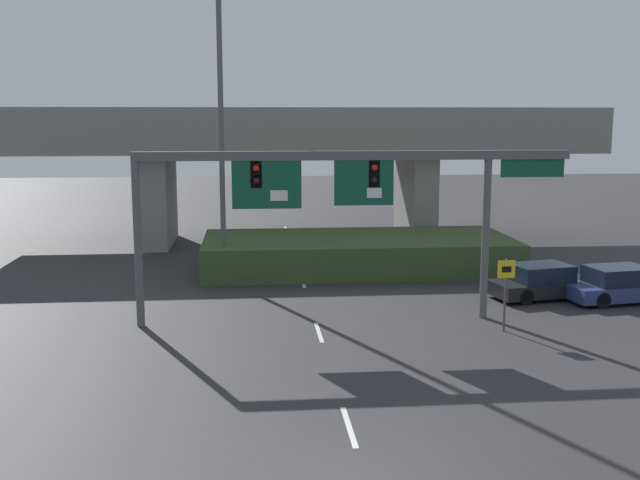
% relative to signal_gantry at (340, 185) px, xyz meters
% --- Properties ---
extents(ground_plane, '(160.00, 160.00, 0.00)m').
position_rel_signal_gantry_xyz_m(ground_plane, '(-0.87, -11.91, -4.95)').
color(ground_plane, '#2D2D30').
extents(lane_markings, '(0.14, 42.29, 0.01)m').
position_rel_signal_gantry_xyz_m(lane_markings, '(-0.87, 2.66, -4.95)').
color(lane_markings, silver).
rests_on(lane_markings, ground).
extents(signal_gantry, '(15.47, 0.44, 6.14)m').
position_rel_signal_gantry_xyz_m(signal_gantry, '(0.00, 0.00, 0.00)').
color(signal_gantry, '#515456').
rests_on(signal_gantry, ground).
extents(speed_limit_sign, '(0.60, 0.11, 2.54)m').
position_rel_signal_gantry_xyz_m(speed_limit_sign, '(5.52, -1.79, -3.30)').
color(speed_limit_sign, '#4C4C4C').
rests_on(speed_limit_sign, ground).
extents(highway_light_pole_near, '(0.70, 0.36, 17.69)m').
position_rel_signal_gantry_xyz_m(highway_light_pole_near, '(-4.39, 7.53, 4.28)').
color(highway_light_pole_near, '#515456').
rests_on(highway_light_pole_near, ground).
extents(overpass_bridge, '(35.46, 7.47, 7.83)m').
position_rel_signal_gantry_xyz_m(overpass_bridge, '(-0.87, 17.69, 0.62)').
color(overpass_bridge, gray).
rests_on(overpass_bridge, ground).
extents(grass_embankment, '(14.82, 6.50, 1.57)m').
position_rel_signal_gantry_xyz_m(grass_embankment, '(2.00, 9.39, -4.17)').
color(grass_embankment, '#384C28').
rests_on(grass_embankment, ground).
extents(parked_sedan_near_right, '(4.67, 2.71, 1.40)m').
position_rel_signal_gantry_xyz_m(parked_sedan_near_right, '(8.70, 2.77, -4.30)').
color(parked_sedan_near_right, black).
rests_on(parked_sedan_near_right, ground).
extents(parked_sedan_mid_right, '(4.66, 2.47, 1.42)m').
position_rel_signal_gantry_xyz_m(parked_sedan_mid_right, '(11.53, 1.90, -4.29)').
color(parked_sedan_mid_right, navy).
rests_on(parked_sedan_mid_right, ground).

